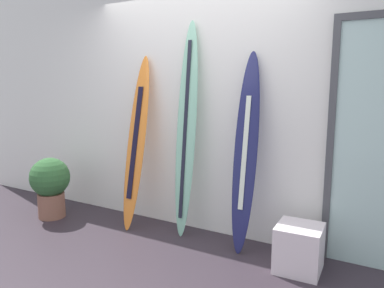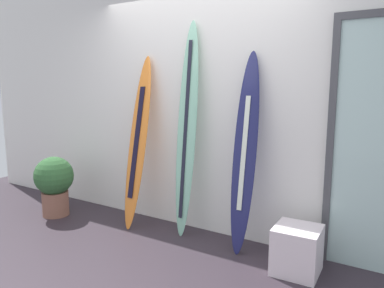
{
  "view_description": "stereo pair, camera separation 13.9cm",
  "coord_description": "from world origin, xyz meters",
  "px_view_note": "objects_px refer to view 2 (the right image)",
  "views": [
    {
      "loc": [
        1.86,
        -2.2,
        1.59
      ],
      "look_at": [
        0.06,
        0.95,
        0.99
      ],
      "focal_mm": 34.35,
      "sensor_mm": 36.0,
      "label": 1
    },
    {
      "loc": [
        1.98,
        -2.13,
        1.59
      ],
      "look_at": [
        0.06,
        0.95,
        0.99
      ],
      "focal_mm": 34.35,
      "sensor_mm": 36.0,
      "label": 2
    }
  ],
  "objects_px": {
    "surfboard_navy": "(245,155)",
    "potted_plant": "(54,182)",
    "surfboard_seafoam": "(187,130)",
    "surfboard_sunset": "(138,142)",
    "display_block_left": "(297,250)"
  },
  "relations": [
    {
      "from": "surfboard_navy",
      "to": "potted_plant",
      "type": "bearing_deg",
      "value": -171.43
    },
    {
      "from": "surfboard_seafoam",
      "to": "potted_plant",
      "type": "distance_m",
      "value": 1.83
    },
    {
      "from": "surfboard_sunset",
      "to": "surfboard_navy",
      "type": "bearing_deg",
      "value": 1.67
    },
    {
      "from": "surfboard_navy",
      "to": "display_block_left",
      "type": "relative_size",
      "value": 4.74
    },
    {
      "from": "surfboard_sunset",
      "to": "display_block_left",
      "type": "bearing_deg",
      "value": -4.27
    },
    {
      "from": "surfboard_sunset",
      "to": "potted_plant",
      "type": "bearing_deg",
      "value": -163.53
    },
    {
      "from": "surfboard_sunset",
      "to": "display_block_left",
      "type": "height_order",
      "value": "surfboard_sunset"
    },
    {
      "from": "surfboard_navy",
      "to": "surfboard_seafoam",
      "type": "bearing_deg",
      "value": 176.31
    },
    {
      "from": "surfboard_seafoam",
      "to": "surfboard_sunset",
      "type": "bearing_deg",
      "value": -172.27
    },
    {
      "from": "surfboard_sunset",
      "to": "surfboard_seafoam",
      "type": "relative_size",
      "value": 0.85
    },
    {
      "from": "surfboard_seafoam",
      "to": "surfboard_navy",
      "type": "distance_m",
      "value": 0.7
    },
    {
      "from": "surfboard_sunset",
      "to": "display_block_left",
      "type": "relative_size",
      "value": 4.74
    },
    {
      "from": "surfboard_seafoam",
      "to": "surfboard_navy",
      "type": "bearing_deg",
      "value": -3.69
    },
    {
      "from": "surfboard_seafoam",
      "to": "display_block_left",
      "type": "distance_m",
      "value": 1.56
    },
    {
      "from": "surfboard_sunset",
      "to": "surfboard_navy",
      "type": "xyz_separation_m",
      "value": [
        1.26,
        0.04,
        -0.02
      ]
    }
  ]
}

